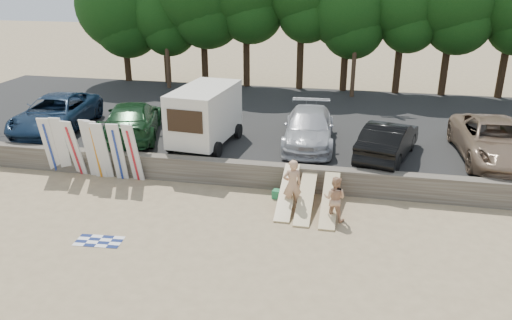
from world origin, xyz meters
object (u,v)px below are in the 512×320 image
(car_0, at_px, (56,113))
(beachgoer_b, at_px, (335,199))
(cooler, at_px, (278,194))
(car_2, at_px, (309,128))
(car_3, at_px, (388,140))
(beachgoer_a, at_px, (292,185))
(car_4, at_px, (495,141))
(box_trailer, at_px, (205,113))
(car_1, at_px, (132,120))

(car_0, xyz_separation_m, beachgoer_b, (13.87, -5.41, -0.73))
(cooler, bearing_deg, car_2, 94.50)
(beachgoer_b, bearing_deg, car_3, -100.43)
(beachgoer_a, bearing_deg, car_2, -110.56)
(cooler, bearing_deg, beachgoer_a, -37.00)
(car_2, bearing_deg, car_0, 178.04)
(cooler, bearing_deg, car_4, 38.57)
(box_trailer, bearing_deg, car_4, 8.48)
(car_3, distance_m, car_4, 4.36)
(car_1, relative_size, car_3, 1.22)
(car_0, relative_size, car_1, 1.04)
(car_0, bearing_deg, beachgoer_a, -28.92)
(car_3, xyz_separation_m, car_4, (4.32, 0.64, 0.06))
(car_0, relative_size, car_3, 1.28)
(car_0, distance_m, cooler, 12.45)
(car_2, distance_m, beachgoer_a, 5.24)
(beachgoer_a, bearing_deg, box_trailer, -63.06)
(box_trailer, distance_m, car_2, 4.70)
(box_trailer, relative_size, car_1, 0.75)
(car_3, bearing_deg, beachgoer_b, 83.65)
(car_1, relative_size, car_4, 0.96)
(box_trailer, relative_size, beachgoer_b, 2.68)
(beachgoer_a, height_order, cooler, beachgoer_a)
(car_3, relative_size, car_4, 0.78)
(car_2, distance_m, car_3, 3.59)
(box_trailer, height_order, car_1, box_trailer)
(box_trailer, bearing_deg, car_1, 179.64)
(cooler, bearing_deg, box_trailer, 151.60)
(car_1, xyz_separation_m, car_3, (11.63, -0.42, -0.06))
(beachgoer_a, relative_size, beachgoer_b, 1.17)
(box_trailer, bearing_deg, beachgoer_b, -32.43)
(car_2, bearing_deg, car_4, -6.93)
(box_trailer, xyz_separation_m, car_4, (12.27, 0.61, -0.63))
(car_0, relative_size, car_2, 1.13)
(box_trailer, bearing_deg, car_0, -179.31)
(car_4, height_order, beachgoer_a, car_4)
(car_0, xyz_separation_m, cooler, (11.68, -4.08, -1.38))
(car_0, distance_m, beachgoer_a, 13.26)
(car_4, bearing_deg, car_1, 178.59)
(box_trailer, xyz_separation_m, beachgoer_a, (4.50, -4.17, -1.23))
(car_4, bearing_deg, beachgoer_b, -141.57)
(beachgoer_a, bearing_deg, car_0, -41.70)
(car_2, xyz_separation_m, car_3, (3.42, -1.08, 0.00))
(car_0, xyz_separation_m, car_4, (20.09, -0.07, 0.00))
(car_3, distance_m, cooler, 5.46)
(car_0, distance_m, car_3, 15.79)
(car_0, distance_m, car_4, 20.09)
(beachgoer_a, bearing_deg, cooler, -70.27)
(car_0, bearing_deg, car_2, -5.74)
(beachgoer_b, bearing_deg, cooler, -19.59)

